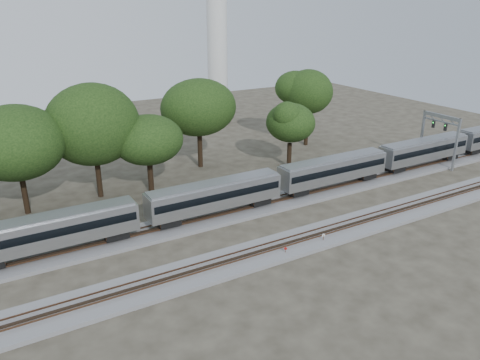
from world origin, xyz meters
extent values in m
plane|color=#383328|center=(0.00, 0.00, 0.00)|extent=(160.00, 160.00, 0.00)
cube|color=slate|center=(0.00, 6.00, 0.20)|extent=(160.00, 5.00, 0.40)
cube|color=brown|center=(0.00, 5.28, 0.66)|extent=(160.00, 0.08, 0.15)
cube|color=brown|center=(0.00, 6.72, 0.66)|extent=(160.00, 0.08, 0.15)
cube|color=slate|center=(0.00, -4.00, 0.20)|extent=(160.00, 5.00, 0.40)
cube|color=brown|center=(0.00, -4.72, 0.66)|extent=(160.00, 0.08, 0.15)
cube|color=brown|center=(0.00, -3.28, 0.66)|extent=(160.00, 0.08, 0.15)
cube|color=#B2B5BA|center=(-16.49, 6.00, 3.01)|extent=(16.55, 2.85, 2.85)
cube|color=black|center=(-16.49, 6.00, 3.30)|extent=(15.98, 2.90, 0.86)
cube|color=gray|center=(-16.49, 6.00, 4.49)|extent=(16.17, 2.28, 0.33)
cube|color=black|center=(-10.49, 6.00, 1.16)|extent=(2.47, 2.09, 0.86)
cube|color=#B2B5BA|center=(1.43, 6.00, 3.01)|extent=(16.55, 2.85, 2.85)
cube|color=black|center=(1.43, 6.00, 3.30)|extent=(15.98, 2.90, 0.86)
cube|color=gray|center=(1.43, 6.00, 4.49)|extent=(16.17, 2.28, 0.33)
cube|color=black|center=(-4.56, 6.00, 1.16)|extent=(2.47, 2.09, 0.86)
cube|color=black|center=(7.43, 6.00, 1.16)|extent=(2.47, 2.09, 0.86)
cube|color=#B2B5BA|center=(19.35, 6.00, 3.01)|extent=(16.55, 2.85, 2.85)
cube|color=black|center=(19.35, 6.00, 3.30)|extent=(15.98, 2.90, 0.86)
cube|color=gray|center=(19.35, 6.00, 4.49)|extent=(16.17, 2.28, 0.33)
cube|color=black|center=(13.36, 6.00, 1.16)|extent=(2.47, 2.09, 0.86)
cube|color=black|center=(25.35, 6.00, 1.16)|extent=(2.47, 2.09, 0.86)
cube|color=#B2B5BA|center=(37.28, 6.00, 3.01)|extent=(16.55, 2.85, 2.85)
cube|color=black|center=(37.28, 6.00, 3.30)|extent=(15.98, 2.90, 0.86)
cube|color=gray|center=(37.28, 6.00, 4.49)|extent=(16.17, 2.28, 0.33)
cube|color=black|center=(31.28, 6.00, 1.16)|extent=(2.47, 2.09, 0.86)
cube|color=black|center=(43.27, 6.00, 1.16)|extent=(2.47, 2.09, 0.86)
cube|color=black|center=(49.20, 6.00, 1.16)|extent=(2.47, 2.09, 0.86)
cylinder|color=#512D19|center=(3.52, -5.38, 0.43)|extent=(0.06, 0.06, 0.87)
cylinder|color=#A80C0C|center=(3.52, -5.38, 0.82)|extent=(0.29, 0.15, 0.31)
cylinder|color=#512D19|center=(8.51, -5.26, 0.51)|extent=(0.07, 0.07, 1.03)
cylinder|color=silver|center=(8.51, -5.26, 0.97)|extent=(0.36, 0.11, 0.37)
cube|color=#512D19|center=(7.41, -5.12, 0.15)|extent=(0.54, 0.36, 0.30)
cylinder|color=silver|center=(23.80, 47.91, 14.33)|extent=(4.09, 4.09, 28.65)
cone|color=silver|center=(23.80, 47.91, 2.05)|extent=(6.55, 6.55, 4.09)
cube|color=gray|center=(40.36, 2.84, 4.06)|extent=(0.32, 0.32, 8.12)
cube|color=gray|center=(40.36, 9.16, 4.06)|extent=(0.32, 0.32, 8.12)
cube|color=gray|center=(40.36, 6.00, 7.85)|extent=(0.36, 6.67, 0.54)
cube|color=gray|center=(40.36, 6.00, 7.04)|extent=(0.23, 6.67, 0.23)
cube|color=black|center=(40.09, 4.92, 6.40)|extent=(0.23, 0.45, 1.08)
cube|color=black|center=(40.09, 7.08, 6.40)|extent=(0.23, 0.45, 1.08)
cylinder|color=black|center=(-17.68, 18.88, 2.40)|extent=(0.70, 0.70, 4.81)
ellipsoid|color=black|center=(-17.68, 18.88, 8.93)|extent=(9.07, 9.07, 7.71)
cylinder|color=black|center=(-8.60, 19.69, 2.62)|extent=(0.70, 0.70, 5.24)
ellipsoid|color=black|center=(-8.60, 19.69, 9.73)|extent=(9.88, 9.88, 8.40)
cylinder|color=black|center=(-2.21, 17.86, 1.97)|extent=(0.70, 0.70, 3.94)
ellipsoid|color=black|center=(-2.21, 17.86, 7.31)|extent=(7.42, 7.42, 6.31)
cylinder|color=black|center=(8.07, 23.95, 2.52)|extent=(0.70, 0.70, 5.04)
ellipsoid|color=black|center=(8.07, 23.95, 9.36)|extent=(9.50, 9.50, 8.08)
cylinder|color=black|center=(19.94, 16.88, 1.91)|extent=(0.70, 0.70, 3.81)
ellipsoid|color=black|center=(19.94, 16.88, 7.08)|extent=(7.19, 7.19, 6.11)
cylinder|color=black|center=(29.70, 25.28, 2.58)|extent=(0.70, 0.70, 5.16)
ellipsoid|color=black|center=(29.70, 25.28, 9.58)|extent=(9.73, 9.73, 8.27)
camera|label=1|loc=(-21.31, -39.02, 24.01)|focal=35.00mm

